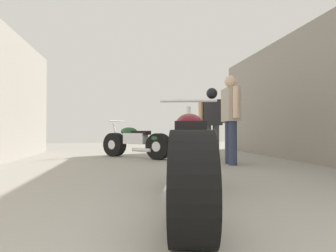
# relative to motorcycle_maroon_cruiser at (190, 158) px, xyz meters

# --- Properties ---
(ground_plane) EXTENTS (18.98, 18.98, 0.00)m
(ground_plane) POSITION_rel_motorcycle_maroon_cruiser_xyz_m (0.08, 1.90, -0.43)
(ground_plane) COLOR #9E998E
(garage_partition_right) EXTENTS (0.08, 8.70, 2.87)m
(garage_partition_right) POSITION_rel_motorcycle_maroon_cruiser_xyz_m (3.16, 1.90, 1.00)
(garage_partition_right) COLOR gray
(garage_partition_right) RESTS_ON ground_plane
(motorcycle_maroon_cruiser) EXTENTS (0.90, 2.25, 1.06)m
(motorcycle_maroon_cruiser) POSITION_rel_motorcycle_maroon_cruiser_xyz_m (0.00, 0.00, 0.00)
(motorcycle_maroon_cruiser) COLOR black
(motorcycle_maroon_cruiser) RESTS_ON ground_plane
(motorcycle_black_naked) EXTENTS (1.63, 1.47, 0.92)m
(motorcycle_black_naked) POSITION_rel_motorcycle_maroon_cruiser_xyz_m (-0.27, 4.01, -0.05)
(motorcycle_black_naked) COLOR black
(motorcycle_black_naked) RESTS_ON ground_plane
(mechanic_in_blue) EXTENTS (0.29, 0.71, 1.77)m
(mechanic_in_blue) POSITION_rel_motorcycle_maroon_cruiser_xyz_m (1.52, 2.52, 0.57)
(mechanic_in_blue) COLOR #2D3851
(mechanic_in_blue) RESTS_ON ground_plane
(mechanic_with_helmet) EXTENTS (0.65, 0.26, 1.67)m
(mechanic_with_helmet) POSITION_rel_motorcycle_maroon_cruiser_xyz_m (1.47, 3.47, 0.57)
(mechanic_with_helmet) COLOR #4C4C4C
(mechanic_with_helmet) RESTS_ON ground_plane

